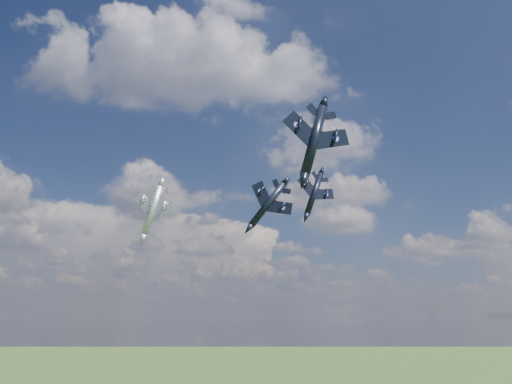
# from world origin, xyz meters

# --- Properties ---
(jet_lead_navy) EXTENTS (12.20, 15.93, 8.85)m
(jet_lead_navy) POSITION_xyz_m (9.95, 19.91, 81.80)
(jet_lead_navy) COLOR black
(jet_right_navy) EXTENTS (12.46, 15.11, 5.31)m
(jet_right_navy) POSITION_xyz_m (15.12, -16.95, 82.06)
(jet_right_navy) COLOR black
(jet_high_navy) EXTENTS (13.94, 15.95, 6.05)m
(jet_high_navy) POSITION_xyz_m (19.92, 25.11, 85.30)
(jet_high_navy) COLOR black
(jet_left_silver) EXTENTS (15.55, 17.81, 6.31)m
(jet_left_silver) POSITION_xyz_m (-14.47, 26.42, 82.02)
(jet_left_silver) COLOR gray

